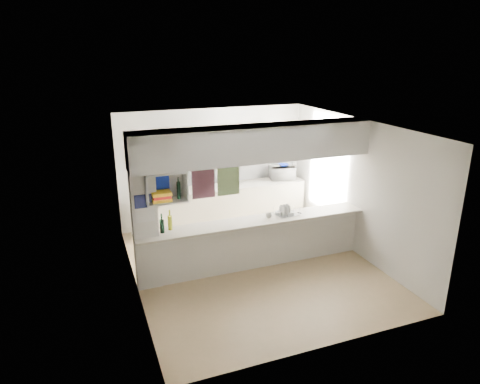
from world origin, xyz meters
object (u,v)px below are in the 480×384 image
bowl (284,165)px  wine_bottles (166,224)px  microwave (282,173)px  dish_rack (287,210)px

bowl → wine_bottles: (-3.16, -2.04, -0.20)m
bowl → wine_bottles: 3.76m
wine_bottles → bowl: bearing=32.8°
microwave → dish_rack: (-0.93, -2.08, -0.07)m
dish_rack → wine_bottles: 2.20m
dish_rack → microwave: bearing=58.7°
microwave → dish_rack: microwave is taller
microwave → bowl: size_ratio=2.53×
dish_rack → wine_bottles: wine_bottles is taller
microwave → wine_bottles: size_ratio=1.58×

